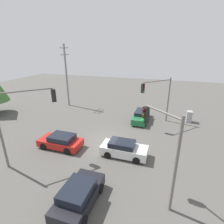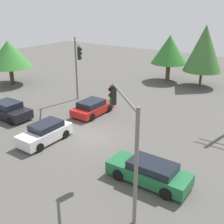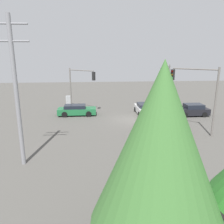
{
  "view_description": "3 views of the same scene",
  "coord_description": "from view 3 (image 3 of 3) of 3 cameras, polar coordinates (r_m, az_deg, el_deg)",
  "views": [
    {
      "loc": [
        15.31,
        5.75,
        9.25
      ],
      "look_at": [
        -2.41,
        -0.1,
        2.33
      ],
      "focal_mm": 28.0,
      "sensor_mm": 36.0,
      "label": 1
    },
    {
      "loc": [
        -12.47,
        14.91,
        9.64
      ],
      "look_at": [
        -1.95,
        -0.2,
        2.37
      ],
      "focal_mm": 45.0,
      "sensor_mm": 36.0,
      "label": 2
    },
    {
      "loc": [
        -4.44,
        -24.53,
        7.29
      ],
      "look_at": [
        -2.4,
        -2.06,
        1.53
      ],
      "focal_mm": 35.0,
      "sensor_mm": 36.0,
      "label": 3
    }
  ],
  "objects": [
    {
      "name": "traffic_signal_main",
      "position": [
        32.18,
        13.93,
        8.31
      ],
      "size": [
        2.08,
        2.34,
        6.14
      ],
      "rotation": [
        0.0,
        0.0,
        3.99
      ],
      "color": "slate",
      "rests_on": "ground_plane"
    },
    {
      "name": "sedan_dark",
      "position": [
        29.38,
        20.22,
        0.49
      ],
      "size": [
        4.01,
        2.03,
        1.49
      ],
      "rotation": [
        0.0,
        0.0,
        1.57
      ],
      "color": "black",
      "rests_on": "ground_plane"
    },
    {
      "name": "electrical_cabinet",
      "position": [
        34.06,
        -11.21,
        2.94
      ],
      "size": [
        0.83,
        0.65,
        1.45
      ],
      "primitive_type": "cube",
      "color": "#9EA0A3",
      "rests_on": "ground_plane"
    },
    {
      "name": "sedan_red",
      "position": [
        22.99,
        13.05,
        -2.85
      ],
      "size": [
        2.04,
        4.18,
        1.33
      ],
      "rotation": [
        0.0,
        0.0,
        3.14
      ],
      "color": "red",
      "rests_on": "ground_plane"
    },
    {
      "name": "traffic_signal_cross",
      "position": [
        29.39,
        -8.38,
        7.78
      ],
      "size": [
        3.51,
        3.2,
        5.78
      ],
      "rotation": [
        0.0,
        0.0,
        -0.74
      ],
      "color": "slate",
      "rests_on": "ground_plane"
    },
    {
      "name": "sedan_green",
      "position": [
        28.05,
        -9.23,
        0.48
      ],
      "size": [
        4.77,
        1.88,
        1.36
      ],
      "rotation": [
        0.0,
        0.0,
        -1.57
      ],
      "color": "#1E6638",
      "rests_on": "ground_plane"
    },
    {
      "name": "tree_far",
      "position": [
        7.06,
        12.47,
        -8.9
      ],
      "size": [
        4.48,
        4.48,
        7.23
      ],
      "color": "brown",
      "rests_on": "ground_plane"
    },
    {
      "name": "utility_pole_tall",
      "position": [
        15.37,
        -23.78,
        5.24
      ],
      "size": [
        2.2,
        0.28,
        9.8
      ],
      "color": "gray",
      "rests_on": "ground_plane"
    },
    {
      "name": "traffic_signal_aux",
      "position": [
        22.09,
        21.38,
        5.86
      ],
      "size": [
        3.38,
        3.24,
        6.39
      ],
      "rotation": [
        0.0,
        0.0,
        2.38
      ],
      "color": "slate",
      "rests_on": "ground_plane"
    },
    {
      "name": "ground_plane",
      "position": [
        25.97,
        4.87,
        -2.03
      ],
      "size": [
        80.0,
        80.0,
        0.0
      ],
      "primitive_type": "plane",
      "color": "#54514C"
    },
    {
      "name": "sedan_white",
      "position": [
        28.59,
        8.26,
        0.83
      ],
      "size": [
        1.85,
        4.13,
        1.43
      ],
      "color": "silver",
      "rests_on": "ground_plane"
    }
  ]
}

